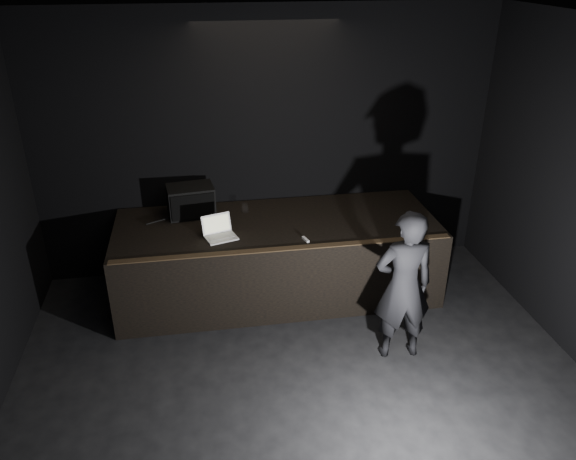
# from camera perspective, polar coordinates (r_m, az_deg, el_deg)

# --- Properties ---
(ground) EXTENTS (7.00, 7.00, 0.00)m
(ground) POSITION_cam_1_polar(r_m,az_deg,el_deg) (5.41, 3.54, -21.62)
(ground) COLOR black
(ground) RESTS_ON ground
(room_walls) EXTENTS (6.10, 7.10, 3.52)m
(room_walls) POSITION_cam_1_polar(r_m,az_deg,el_deg) (4.14, 4.31, -2.53)
(room_walls) COLOR black
(room_walls) RESTS_ON ground
(stage_riser) EXTENTS (4.00, 1.50, 1.00)m
(stage_riser) POSITION_cam_1_polar(r_m,az_deg,el_deg) (7.22, -1.13, -2.79)
(stage_riser) COLOR black
(stage_riser) RESTS_ON ground
(riser_lip) EXTENTS (3.92, 0.10, 0.01)m
(riser_lip) POSITION_cam_1_polar(r_m,az_deg,el_deg) (6.37, -0.22, -1.89)
(riser_lip) COLOR brown
(riser_lip) RESTS_ON stage_riser
(stage_monitor) EXTENTS (0.62, 0.49, 0.38)m
(stage_monitor) POSITION_cam_1_polar(r_m,az_deg,el_deg) (7.23, -9.83, 2.95)
(stage_monitor) COLOR black
(stage_monitor) RESTS_ON stage_riser
(cable) EXTENTS (0.85, 0.44, 0.02)m
(cable) POSITION_cam_1_polar(r_m,az_deg,el_deg) (7.30, -10.85, 1.53)
(cable) COLOR black
(cable) RESTS_ON stage_riser
(laptop) EXTENTS (0.43, 0.41, 0.24)m
(laptop) POSITION_cam_1_polar(r_m,az_deg,el_deg) (6.67, -7.01, -0.15)
(laptop) COLOR silver
(laptop) RESTS_ON stage_riser
(beer_can) EXTENTS (0.07, 0.07, 0.17)m
(beer_can) POSITION_cam_1_polar(r_m,az_deg,el_deg) (6.74, -8.38, 0.27)
(beer_can) COLOR silver
(beer_can) RESTS_ON stage_riser
(plastic_cup) EXTENTS (0.09, 0.09, 0.11)m
(plastic_cup) POSITION_cam_1_polar(r_m,az_deg,el_deg) (7.28, -4.38, 2.24)
(plastic_cup) COLOR white
(plastic_cup) RESTS_ON stage_riser
(wii_remote) EXTENTS (0.07, 0.14, 0.03)m
(wii_remote) POSITION_cam_1_polar(r_m,az_deg,el_deg) (6.55, 1.79, -0.96)
(wii_remote) COLOR white
(wii_remote) RESTS_ON stage_riser
(person) EXTENTS (0.64, 0.43, 1.74)m
(person) POSITION_cam_1_polar(r_m,az_deg,el_deg) (6.06, 11.64, -5.61)
(person) COLOR black
(person) RESTS_ON ground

